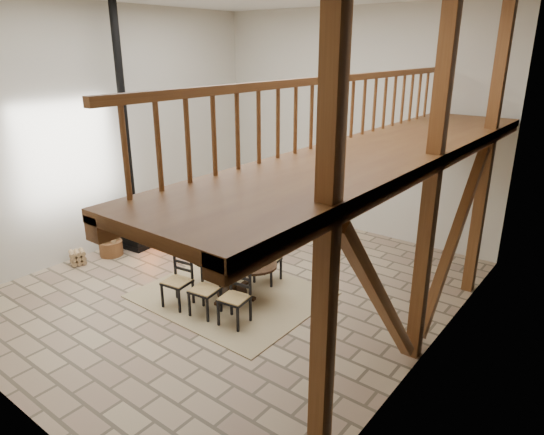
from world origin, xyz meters
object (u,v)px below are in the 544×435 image
Objects in this scene: dining_table at (228,277)px; log_stack at (78,257)px; wood_stove at (132,198)px; log_basket at (111,247)px.

log_stack is (-3.35, -0.84, -0.25)m from dining_table.
dining_table is 0.42× the size of wood_stove.
dining_table is 3.23m from log_basket.
log_basket is 1.28× the size of log_stack.
dining_table is 5.62× the size of log_stack.
log_stack is at bearing -102.92° from wood_stove.
log_basket is (-0.03, -0.62, -0.95)m from wood_stove.
dining_table is 3.46m from log_stack.
log_basket is at bearing 174.48° from dining_table.
dining_table reaches higher than log_basket.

